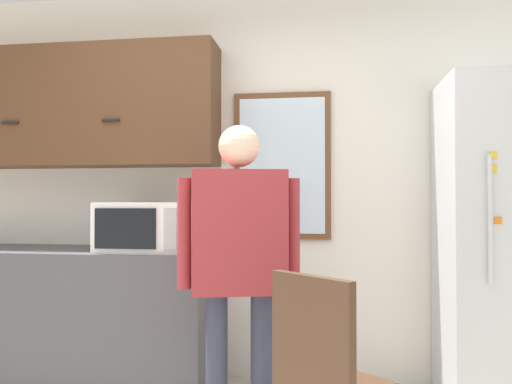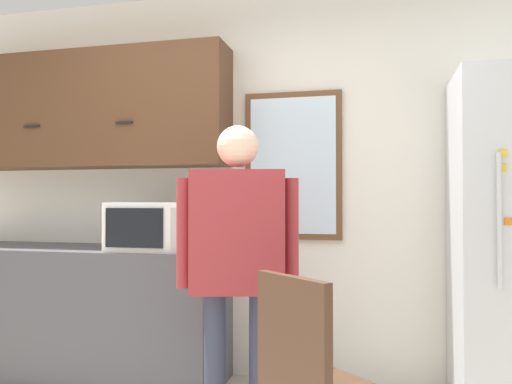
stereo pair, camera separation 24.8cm
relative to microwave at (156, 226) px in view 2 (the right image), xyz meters
The scene contains 7 objects.
back_wall 0.77m from the microwave, 36.81° to the left, with size 6.00×0.06×2.70m.
counter 0.86m from the microwave, behind, with size 2.04×0.63×0.90m.
upper_cabinets 1.04m from the microwave, 159.51° to the left, with size 2.04×0.35×0.82m.
microwave is the anchor object (origin of this frame).
person 0.88m from the microwave, 37.13° to the right, with size 0.61×0.32×1.60m.
chair 1.65m from the microwave, 42.54° to the right, with size 0.60×0.60×0.94m.
window 1.00m from the microwave, 24.51° to the left, with size 0.66×0.05×1.00m.
Camera 2 is at (0.82, -1.55, 1.22)m, focal length 35.00 mm.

